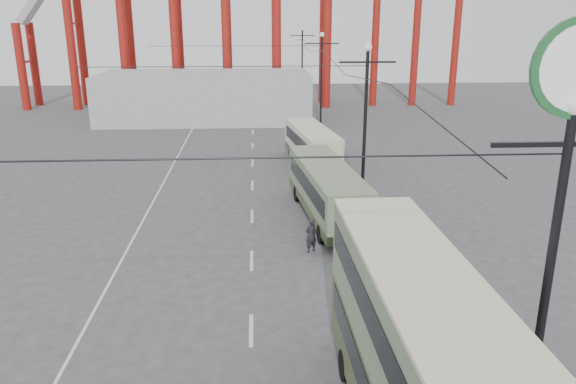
{
  "coord_description": "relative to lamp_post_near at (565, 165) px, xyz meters",
  "views": [
    {
      "loc": [
        -0.72,
        -13.74,
        10.78
      ],
      "look_at": [
        0.73,
        10.91,
        3.0
      ],
      "focal_mm": 35.0,
      "sensor_mm": 36.0,
      "label": 1
    }
  ],
  "objects": [
    {
      "name": "lamp_post_far",
      "position": [
        0.0,
        43.0,
        -3.18
      ],
      "size": [
        3.2,
        0.44,
        9.32
      ],
      "color": "black",
      "rests_on": "ground"
    },
    {
      "name": "fairground_shed",
      "position": [
        -11.6,
        50.0,
        -5.36
      ],
      "size": [
        22.0,
        10.0,
        5.0
      ],
      "primitive_type": "cube",
      "color": "#9E9F9A",
      "rests_on": "ground"
    },
    {
      "name": "lamp_post_distant",
      "position": [
        0.0,
        65.0,
        -3.18
      ],
      "size": [
        3.2,
        0.44,
        9.32
      ],
      "color": "black",
      "rests_on": "ground"
    },
    {
      "name": "lamp_post_near",
      "position": [
        0.0,
        0.0,
        0.0
      ],
      "size": [
        3.2,
        0.44,
        10.8
      ],
      "color": "black",
      "rests_on": "ground"
    },
    {
      "name": "single_decker_cream",
      "position": [
        -2.14,
        30.05,
        -6.26
      ],
      "size": [
        3.54,
        9.36,
        2.84
      ],
      "rotation": [
        0.0,
        0.0,
        0.14
      ],
      "color": "beige",
      "rests_on": "ground"
    },
    {
      "name": "road_markings",
      "position": [
        -6.46,
        22.7,
        -7.86
      ],
      "size": [
        12.52,
        120.0,
        0.01
      ],
      "color": "silver",
      "rests_on": "ground"
    },
    {
      "name": "double_decker_bus",
      "position": [
        -2.54,
        1.31,
        -4.95
      ],
      "size": [
        2.61,
        9.73,
        5.2
      ],
      "rotation": [
        0.0,
        0.0,
        0.02
      ],
      "color": "#3B4525",
      "rests_on": "ground"
    },
    {
      "name": "single_decker_green",
      "position": [
        -2.47,
        18.52,
        -6.18
      ],
      "size": [
        3.51,
        10.72,
        2.98
      ],
      "rotation": [
        0.0,
        0.0,
        0.11
      ],
      "color": "slate",
      "rests_on": "ground"
    },
    {
      "name": "pedestrian",
      "position": [
        -3.79,
        13.88,
        -7.01
      ],
      "size": [
        0.74,
        0.66,
        1.69
      ],
      "primitive_type": "imported",
      "rotation": [
        0.0,
        0.0,
        3.67
      ],
      "color": "black",
      "rests_on": "ground"
    },
    {
      "name": "lamp_post_mid",
      "position": [
        0.0,
        21.0,
        -3.18
      ],
      "size": [
        3.2,
        0.44,
        9.32
      ],
      "color": "black",
      "rests_on": "ground"
    }
  ]
}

